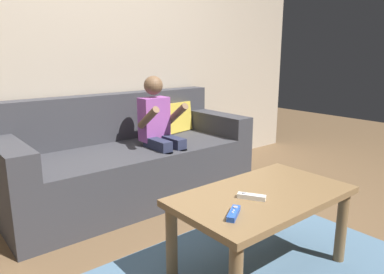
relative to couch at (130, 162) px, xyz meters
The scene contains 8 objects.
ground_plane 1.20m from the couch, 98.18° to the right, with size 10.19×10.19×0.00m, color brown.
wall_back 1.04m from the couch, 112.74° to the left, with size 5.10×0.05×2.50m, color #B2A38E.
couch is the anchor object (origin of this frame).
person_seated_on_couch 0.37m from the couch, 43.44° to the right, with size 0.32×0.40×0.99m.
coffee_table 1.36m from the couch, 89.20° to the right, with size 0.95×0.55×0.45m.
area_rug 1.39m from the couch, 89.20° to the right, with size 1.69×1.16×0.01m, color slate.
game_remote_blue_near_edge 1.49m from the couch, 101.39° to the right, with size 0.14×0.11×0.03m.
game_remote_white_center 1.39m from the couch, 93.62° to the right, with size 0.10×0.14×0.03m.
Camera 1 is at (-1.20, -1.33, 1.16)m, focal length 33.59 mm.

